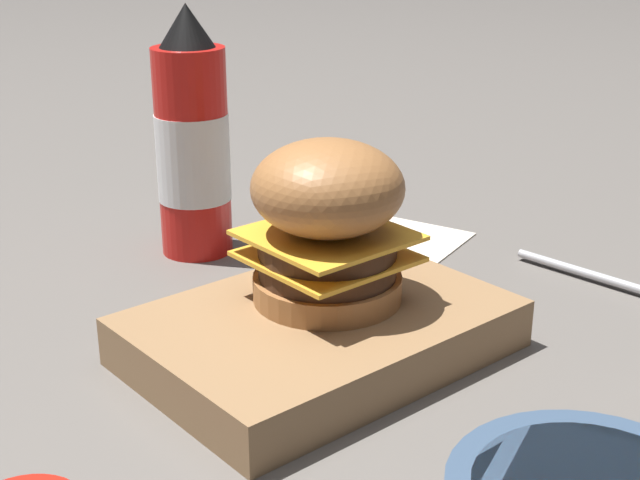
# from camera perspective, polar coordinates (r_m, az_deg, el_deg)

# --- Properties ---
(ground_plane) EXTENTS (6.00, 6.00, 0.00)m
(ground_plane) POSITION_cam_1_polar(r_m,az_deg,el_deg) (0.63, -0.02, -6.75)
(ground_plane) COLOR #5B5651
(serving_board) EXTENTS (0.24, 0.17, 0.03)m
(serving_board) POSITION_cam_1_polar(r_m,az_deg,el_deg) (0.61, 0.00, -5.92)
(serving_board) COLOR olive
(serving_board) RESTS_ON ground_plane
(burger) EXTENTS (0.10, 0.10, 0.11)m
(burger) POSITION_cam_1_polar(r_m,az_deg,el_deg) (0.59, 0.74, 1.14)
(burger) COLOR #9E6638
(burger) RESTS_ON serving_board
(ketchup_bottle) EXTENTS (0.06, 0.06, 0.21)m
(ketchup_bottle) POSITION_cam_1_polar(r_m,az_deg,el_deg) (0.77, -8.16, 6.03)
(ketchup_bottle) COLOR red
(ketchup_bottle) RESTS_ON ground_plane
(parchment_square) EXTENTS (0.16, 0.16, 0.00)m
(parchment_square) POSITION_cam_1_polar(r_m,az_deg,el_deg) (0.81, 4.24, -0.05)
(parchment_square) COLOR beige
(parchment_square) RESTS_ON ground_plane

